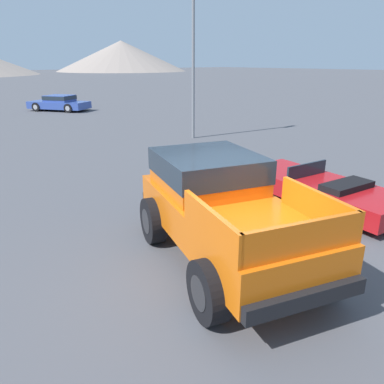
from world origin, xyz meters
TOP-DOWN VIEW (x-y plane):
  - ground_plane at (0.00, 0.00)m, footprint 320.00×320.00m
  - orange_pickup_truck at (0.20, 0.45)m, footprint 3.41×5.10m
  - red_convertible_car at (4.28, 0.74)m, footprint 2.35×4.68m
  - parked_car_blue at (6.86, 24.66)m, footprint 3.99×4.82m
  - street_lamp_post at (7.64, 9.84)m, footprint 0.90×0.24m

SIDE VIEW (x-z plane):
  - ground_plane at x=0.00m, z-range 0.00..0.00m
  - red_convertible_car at x=4.28m, z-range -0.10..0.91m
  - parked_car_blue at x=6.86m, z-range 0.02..1.19m
  - orange_pickup_truck at x=0.20m, z-range 0.13..2.07m
  - street_lamp_post at x=7.64m, z-range 0.77..8.27m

